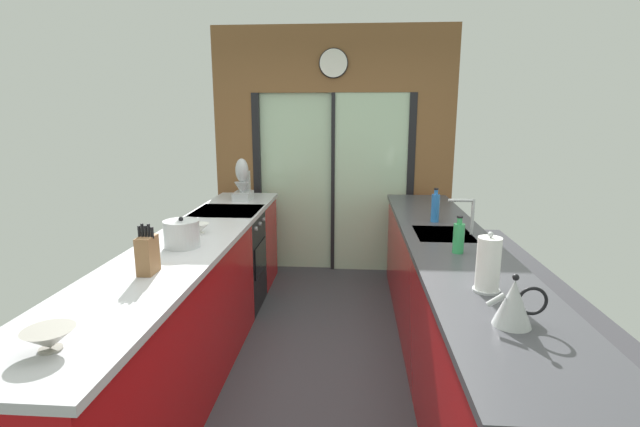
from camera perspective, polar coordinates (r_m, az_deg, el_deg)
name	(u,v)px	position (r m, az deg, el deg)	size (l,w,h in m)	color
ground_plane	(322,343)	(3.83, 0.30, -15.62)	(5.04, 7.60, 0.02)	#38383D
back_wall_unit	(333,137)	(5.19, 1.65, 9.42)	(2.64, 0.12, 2.70)	brown
left_counter_run	(187,308)	(3.39, -16.09, -11.11)	(0.62, 3.80, 0.92)	#AD0C0F
right_counter_run	(449,306)	(3.42, 15.63, -10.89)	(0.62, 3.80, 0.92)	#AD0C0F
sink_faucet	(468,211)	(3.50, 17.79, 0.32)	(0.19, 0.02, 0.26)	#B7BABC
oven_range	(229,259)	(4.39, -11.09, -5.56)	(0.60, 0.60, 0.92)	black
mixing_bowl_near	(49,339)	(2.04, -30.36, -13.19)	(0.19, 0.19, 0.08)	gray
mixing_bowl_far	(199,228)	(3.49, -14.62, -1.76)	(0.14, 0.14, 0.07)	silver
knife_block	(148,254)	(2.70, -20.47, -4.71)	(0.09, 0.14, 0.28)	brown
stand_mixer	(243,184)	(4.76, -9.50, 3.62)	(0.17, 0.27, 0.42)	#B7BABC
stock_pot	(182,234)	(3.16, -16.65, -2.40)	(0.23, 0.23, 0.20)	#B7BABC
kettle	(514,303)	(2.10, 22.78, -10.08)	(0.25, 0.16, 0.22)	#B7BABC
soap_bottle_near	(459,237)	(3.03, 16.71, -2.83)	(0.07, 0.07, 0.24)	#339E56
soap_bottle_far	(435,207)	(3.84, 14.01, 0.74)	(0.07, 0.07, 0.28)	#286BB7
paper_towel_roll	(488,265)	(2.42, 20.00, -5.96)	(0.13, 0.13, 0.30)	#B7BABC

